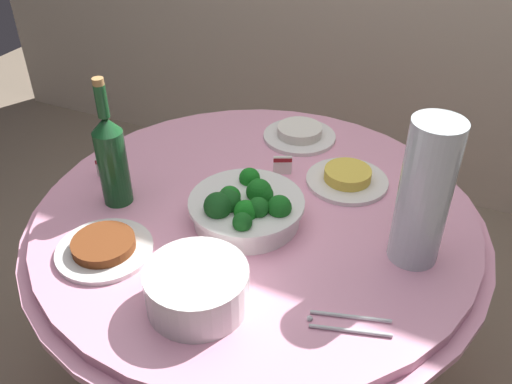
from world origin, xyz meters
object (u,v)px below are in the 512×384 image
(food_plate_fried_egg, at_px, (347,178))
(label_placard_front, at_px, (282,164))
(label_placard_mid, at_px, (106,166))
(plate_stack, at_px, (197,288))
(decorative_fruit_vase, at_px, (424,197))
(serving_tongs, at_px, (347,323))
(food_plate_rice, at_px, (300,134))
(broccoli_bowl, at_px, (245,207))
(food_plate_stir_fry, at_px, (104,247))
(wine_bottle, at_px, (112,158))

(food_plate_fried_egg, height_order, label_placard_front, label_placard_front)
(label_placard_mid, bearing_deg, plate_stack, -33.71)
(decorative_fruit_vase, height_order, food_plate_fried_egg, decorative_fruit_vase)
(serving_tongs, relative_size, food_plate_rice, 0.76)
(plate_stack, height_order, food_plate_fried_egg, plate_stack)
(food_plate_fried_egg, bearing_deg, broccoli_bowl, -123.49)
(label_placard_front, bearing_deg, food_plate_fried_egg, 10.02)
(broccoli_bowl, xyz_separation_m, food_plate_stir_fry, (-0.24, -0.23, -0.03))
(food_plate_rice, distance_m, label_placard_front, 0.21)
(food_plate_rice, xyz_separation_m, food_plate_fried_egg, (0.20, -0.17, -0.00))
(broccoli_bowl, height_order, label_placard_front, broccoli_bowl)
(plate_stack, relative_size, food_plate_stir_fry, 0.95)
(broccoli_bowl, bearing_deg, label_placard_front, 90.34)
(broccoli_bowl, bearing_deg, plate_stack, -84.20)
(food_plate_fried_egg, distance_m, food_plate_stir_fry, 0.65)
(food_plate_rice, bearing_deg, label_placard_mid, -134.54)
(wine_bottle, distance_m, food_plate_stir_fry, 0.23)
(serving_tongs, height_order, label_placard_front, label_placard_front)
(wine_bottle, relative_size, decorative_fruit_vase, 0.99)
(broccoli_bowl, distance_m, plate_stack, 0.28)
(food_plate_fried_egg, relative_size, label_placard_mid, 4.00)
(broccoli_bowl, height_order, food_plate_stir_fry, broccoli_bowl)
(plate_stack, distance_m, food_plate_stir_fry, 0.28)
(wine_bottle, xyz_separation_m, decorative_fruit_vase, (0.73, 0.10, 0.03))
(broccoli_bowl, relative_size, wine_bottle, 0.83)
(broccoli_bowl, xyz_separation_m, food_plate_rice, (-0.03, 0.44, -0.03))
(food_plate_stir_fry, distance_m, label_placard_front, 0.53)
(wine_bottle, height_order, serving_tongs, wine_bottle)
(wine_bottle, height_order, label_placard_mid, wine_bottle)
(food_plate_stir_fry, distance_m, label_placard_mid, 0.32)
(food_plate_stir_fry, xyz_separation_m, label_placard_front, (0.24, 0.47, 0.02))
(food_plate_fried_egg, distance_m, label_placard_mid, 0.66)
(food_plate_stir_fry, bearing_deg, label_placard_front, 62.76)
(decorative_fruit_vase, height_order, food_plate_rice, decorative_fruit_vase)
(food_plate_fried_egg, xyz_separation_m, label_placard_mid, (-0.61, -0.24, 0.02))
(broccoli_bowl, relative_size, decorative_fruit_vase, 0.82)
(food_plate_rice, relative_size, food_plate_fried_egg, 1.00)
(serving_tongs, bearing_deg, plate_stack, -166.12)
(wine_bottle, xyz_separation_m, food_plate_rice, (0.31, 0.49, -0.11))
(food_plate_stir_fry, bearing_deg, broccoli_bowl, 43.93)
(food_plate_rice, height_order, food_plate_stir_fry, food_plate_rice)
(food_plate_stir_fry, bearing_deg, serving_tongs, 2.38)
(wine_bottle, xyz_separation_m, label_placard_mid, (-0.10, 0.08, -0.10))
(label_placard_mid, bearing_deg, wine_bottle, -39.28)
(food_plate_stir_fry, relative_size, label_placard_front, 4.00)
(food_plate_fried_egg, bearing_deg, label_placard_front, -169.98)
(plate_stack, bearing_deg, label_placard_front, 93.32)
(decorative_fruit_vase, relative_size, food_plate_stir_fry, 1.55)
(food_plate_rice, bearing_deg, food_plate_stir_fry, -107.83)
(serving_tongs, xyz_separation_m, food_plate_stir_fry, (-0.56, -0.02, 0.01))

